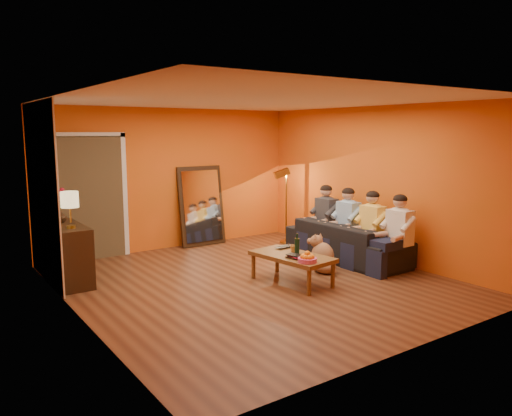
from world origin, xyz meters
TOP-DOWN VIEW (x-y plane):
  - room_shell at (0.00, 0.37)m, footprint 5.00×5.50m
  - white_accent at (-2.48, 1.75)m, footprint 0.02×1.90m
  - doorway_recess at (-1.50, 2.83)m, footprint 1.06×0.30m
  - door_jamb_left at (-2.07, 2.71)m, footprint 0.08×0.06m
  - door_jamb_right at (-0.93, 2.71)m, footprint 0.08×0.06m
  - door_header at (-1.50, 2.71)m, footprint 1.22×0.06m
  - mirror_frame at (0.55, 2.63)m, footprint 0.92×0.27m
  - mirror_glass at (0.55, 2.59)m, footprint 0.78×0.21m
  - sideboard at (-2.24, 1.55)m, footprint 0.44×1.18m
  - table_lamp at (-2.24, 1.25)m, footprint 0.24×0.24m
  - sofa at (2.00, 0.17)m, footprint 2.24×0.88m
  - coffee_table at (0.41, -0.32)m, footprint 0.78×1.29m
  - floor_lamp at (1.98, 1.81)m, footprint 0.37×0.34m
  - dog at (1.15, -0.17)m, footprint 0.45×0.58m
  - person_far_left at (2.13, -0.83)m, footprint 0.70×0.44m
  - person_mid_left at (2.13, -0.28)m, footprint 0.70×0.44m
  - person_mid_right at (2.13, 0.27)m, footprint 0.70×0.44m
  - person_far_right at (2.13, 0.82)m, footprint 0.70×0.44m
  - fruit_bowl at (0.31, -0.77)m, footprint 0.26×0.26m
  - wine_bottle at (0.46, -0.37)m, footprint 0.07×0.07m
  - tumbler at (0.53, -0.20)m, footprint 0.11×0.11m
  - laptop at (0.59, 0.03)m, footprint 0.36×0.26m
  - book_lower at (0.23, -0.52)m, footprint 0.21×0.25m
  - book_mid at (0.24, -0.51)m, footprint 0.17×0.23m
  - book_upper at (0.23, -0.53)m, footprint 0.20×0.24m
  - vase at (-2.24, 1.80)m, footprint 0.17×0.17m
  - flowers at (-2.24, 1.80)m, footprint 0.17×0.17m

SIDE VIEW (x-z plane):
  - coffee_table at x=0.41m, z-range 0.00..0.42m
  - dog at x=1.15m, z-range 0.00..0.60m
  - sofa at x=2.00m, z-range 0.00..0.65m
  - sideboard at x=-2.24m, z-range 0.00..0.85m
  - book_lower at x=0.23m, z-range 0.42..0.44m
  - laptop at x=0.59m, z-range 0.42..0.45m
  - book_mid at x=0.24m, z-range 0.44..0.46m
  - book_upper at x=0.23m, z-range 0.46..0.48m
  - tumbler at x=0.53m, z-range 0.42..0.52m
  - fruit_bowl at x=0.31m, z-range 0.42..0.58m
  - wine_bottle at x=0.46m, z-range 0.42..0.73m
  - person_far_left at x=2.13m, z-range 0.00..1.22m
  - person_mid_left at x=2.13m, z-range 0.00..1.22m
  - person_mid_right at x=2.13m, z-range 0.00..1.22m
  - person_far_right at x=2.13m, z-range 0.00..1.22m
  - floor_lamp at x=1.98m, z-range 0.00..1.44m
  - mirror_frame at x=0.55m, z-range 0.00..1.52m
  - mirror_glass at x=0.55m, z-range 0.09..1.43m
  - vase at x=-2.24m, z-range 0.85..1.03m
  - doorway_recess at x=-1.50m, z-range 0.00..2.10m
  - door_jamb_left at x=-2.07m, z-range -0.05..2.15m
  - door_jamb_right at x=-0.93m, z-range -0.05..2.15m
  - table_lamp at x=-2.24m, z-range 0.85..1.36m
  - flowers at x=-2.24m, z-range 0.97..1.48m
  - room_shell at x=0.00m, z-range 0.00..2.60m
  - white_accent at x=-2.48m, z-range 0.01..2.59m
  - door_header at x=-1.50m, z-range 2.08..2.16m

